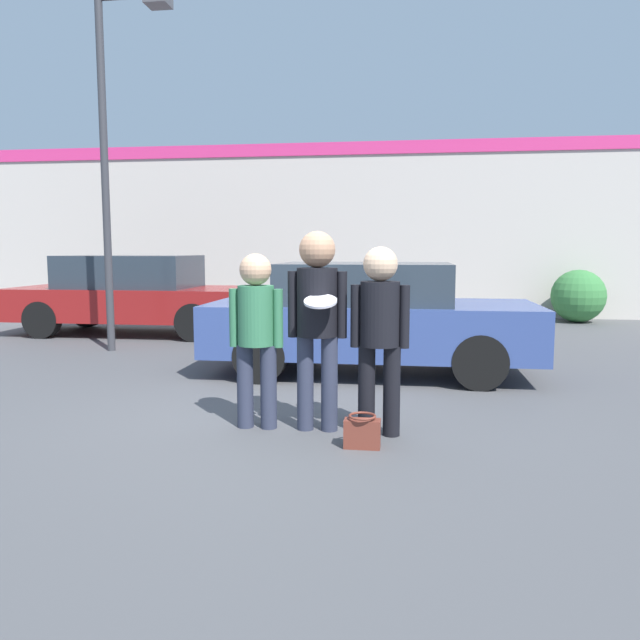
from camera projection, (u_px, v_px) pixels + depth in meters
ground_plane at (286, 419)px, 6.02m from camera, size 56.00×56.00×0.00m
storefront_building at (362, 229)px, 15.12m from camera, size 24.00×0.22×4.17m
person_left at (256, 327)px, 5.64m from camera, size 0.50×0.33×1.60m
person_middle_with_frisbee at (317, 311)px, 5.55m from camera, size 0.53×0.58×1.79m
person_right at (380, 325)px, 5.41m from camera, size 0.51×0.34×1.66m
parked_car_near at (370, 318)px, 8.19m from camera, size 4.22×1.86×1.45m
parked_car_far at (134, 294)px, 11.99m from camera, size 4.70×1.87×1.51m
street_lamp at (116, 133)px, 9.65m from camera, size 1.19×0.35×5.56m
shrub at (578, 296)px, 13.85m from camera, size 1.18×1.18×1.18m
handbag at (362, 432)px, 5.15m from camera, size 0.30×0.23×0.28m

